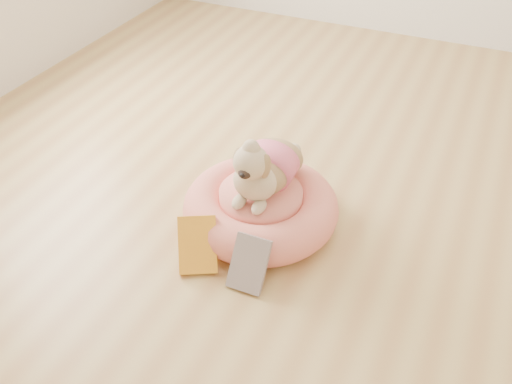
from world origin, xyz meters
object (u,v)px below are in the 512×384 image
at_px(pet_bed, 261,208).
at_px(book_yellow, 198,245).
at_px(dog, 263,158).
at_px(book_white, 249,264).

distance_m(pet_bed, book_yellow, 0.36).
distance_m(pet_bed, dog, 0.25).
bearing_deg(pet_bed, dog, 85.98).
relative_size(book_yellow, book_white, 1.06).
height_order(dog, book_yellow, dog).
height_order(pet_bed, book_white, book_white).
bearing_deg(dog, pet_bed, -94.91).
bearing_deg(dog, book_white, -75.41).
relative_size(pet_bed, book_white, 3.11).
distance_m(book_yellow, book_white, 0.23).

